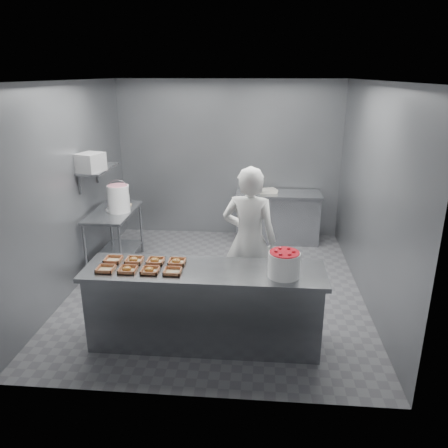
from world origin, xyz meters
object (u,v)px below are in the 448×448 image
at_px(strawberry_tub, 284,263).
at_px(service_counter, 205,306).
at_px(glaze_bucket, 119,198).
at_px(appliance, 90,162).
at_px(worker, 249,240).
at_px(tray_3, 173,271).
at_px(tray_7, 177,261).
at_px(tray_6, 155,261).
at_px(tray_2, 150,270).
at_px(prep_table, 115,230).
at_px(tray_1, 128,269).
at_px(back_counter, 278,217).
at_px(tray_4, 113,259).
at_px(tray_0, 106,269).
at_px(tray_5, 134,260).

bearing_deg(strawberry_tub, service_counter, 173.34).
xyz_separation_m(glaze_bucket, appliance, (-0.28, -0.25, 0.58)).
bearing_deg(worker, service_counter, 71.73).
bearing_deg(tray_3, tray_7, 90.70).
bearing_deg(strawberry_tub, tray_6, 171.00).
distance_m(tray_2, tray_6, 0.25).
distance_m(prep_table, tray_1, 2.27).
distance_m(tray_7, appliance, 2.30).
bearing_deg(appliance, strawberry_tub, -15.43).
bearing_deg(tray_2, prep_table, 117.76).
bearing_deg(service_counter, back_counter, 74.52).
height_order(worker, appliance, worker).
height_order(tray_4, glaze_bucket, glaze_bucket).
bearing_deg(tray_1, appliance, 119.52).
relative_size(prep_table, back_counter, 0.80).
bearing_deg(glaze_bucket, tray_3, -59.25).
xyz_separation_m(prep_table, tray_6, (1.09, -1.83, 0.33)).
relative_size(tray_2, tray_7, 1.00).
height_order(tray_3, tray_7, tray_7).
relative_size(service_counter, tray_7, 13.88).
bearing_deg(tray_6, back_counter, 64.99).
height_order(tray_0, worker, worker).
bearing_deg(strawberry_tub, appliance, 146.25).
distance_m(tray_3, appliance, 2.47).
distance_m(tray_1, worker, 1.58).
distance_m(tray_5, tray_6, 0.24).
distance_m(tray_2, glaze_bucket, 2.28).
bearing_deg(worker, appliance, -9.87).
height_order(tray_2, glaze_bucket, glaze_bucket).
distance_m(tray_3, strawberry_tub, 1.16).
bearing_deg(glaze_bucket, tray_4, -74.48).
distance_m(prep_table, tray_0, 2.19).
relative_size(prep_table, glaze_bucket, 2.42).
distance_m(tray_2, tray_7, 0.34).
height_order(prep_table, tray_6, tray_6).
bearing_deg(prep_table, tray_5, -65.01).
relative_size(tray_7, worker, 0.10).
xyz_separation_m(tray_7, glaze_bucket, (-1.22, 1.81, 0.19)).
height_order(tray_5, appliance, appliance).
bearing_deg(tray_3, strawberry_tub, 1.25).
bearing_deg(back_counter, tray_1, -116.73).
bearing_deg(tray_4, service_counter, -6.80).
relative_size(tray_0, worker, 0.10).
height_order(tray_3, worker, worker).
relative_size(service_counter, worker, 1.40).
relative_size(tray_6, strawberry_tub, 0.58).
height_order(service_counter, tray_2, tray_2).
bearing_deg(tray_7, tray_0, -161.00).
bearing_deg(strawberry_tub, tray_5, 172.30).
bearing_deg(tray_3, tray_5, 152.93).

